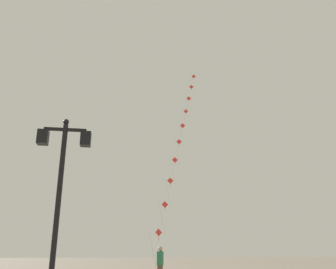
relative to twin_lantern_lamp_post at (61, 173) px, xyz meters
name	(u,v)px	position (x,y,z in m)	size (l,w,h in m)	color
twin_lantern_lamp_post	(61,173)	(0.00, 0.00, 0.00)	(1.42, 0.28, 4.98)	black
kite_train	(179,142)	(5.82, 14.26, 5.53)	(5.25, 10.90, 17.35)	brown
kite_flyer	(160,265)	(3.63, 7.40, -2.54)	(0.35, 0.63, 1.71)	brown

